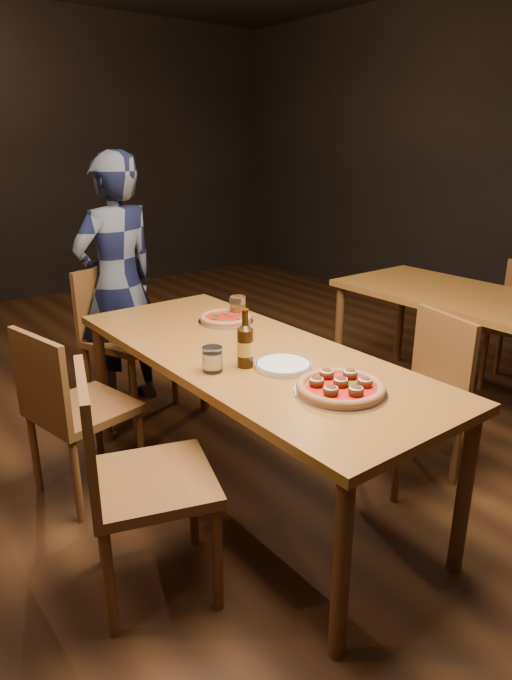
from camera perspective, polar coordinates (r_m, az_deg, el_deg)
ground at (r=2.94m, az=-0.62°, el=-15.00°), size 9.00×9.00×0.00m
room_shell at (r=2.44m, az=-0.79°, el=24.01°), size 9.00×9.00×9.00m
table_main at (r=2.62m, az=-0.67°, el=-2.64°), size 0.80×2.00×0.75m
table_right at (r=3.74m, az=22.66°, el=2.62°), size 0.80×2.00×0.75m
chair_main_nw at (r=2.19m, az=-10.43°, el=-13.60°), size 0.57×0.57×0.96m
chair_main_sw at (r=2.86m, az=-16.92°, el=-6.49°), size 0.50×0.50×0.91m
chair_main_e at (r=2.96m, az=15.06°, el=-5.52°), size 0.51×0.51×0.90m
chair_end at (r=3.67m, az=-12.62°, el=0.14°), size 0.58×0.58×0.96m
pizza_meatball at (r=2.19m, az=8.49°, el=-4.70°), size 0.36×0.36×0.07m
pizza_margherita at (r=3.02m, az=-3.06°, el=2.19°), size 0.29×0.29×0.04m
plate_stack at (r=2.40m, az=2.75°, el=-2.59°), size 0.24×0.24×0.02m
beer_bottle at (r=2.39m, az=-1.09°, el=-0.68°), size 0.07×0.07×0.25m
water_glass at (r=2.36m, az=-4.40°, el=-1.94°), size 0.08×0.08×0.11m
amber_glass at (r=3.11m, az=-1.86°, el=3.41°), size 0.09×0.09×0.11m
diner at (r=3.68m, az=-13.71°, el=5.41°), size 0.65×0.49×1.61m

